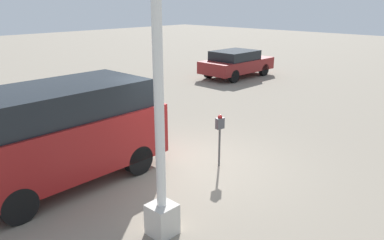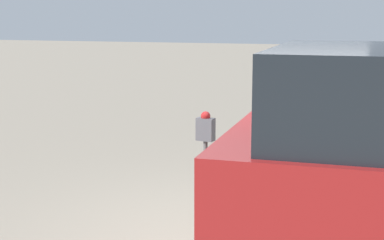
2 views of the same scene
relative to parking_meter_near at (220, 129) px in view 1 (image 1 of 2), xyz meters
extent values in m
plane|color=gray|center=(0.48, -0.44, -0.95)|extent=(80.00, 80.00, 0.00)
cylinder|color=#4C4C4C|center=(0.00, 0.00, -0.47)|extent=(0.05, 0.05, 0.95)
cube|color=#47474C|center=(0.00, 0.00, 0.13)|extent=(0.22, 0.14, 0.26)
sphere|color=maroon|center=(0.00, 0.00, 0.28)|extent=(0.11, 0.11, 0.11)
cube|color=beige|center=(2.79, 1.07, -0.67)|extent=(0.44, 0.44, 0.55)
cylinder|color=silver|center=(2.79, 1.07, 1.95)|extent=(0.16, 0.16, 4.70)
cube|color=maroon|center=(2.98, -1.95, -0.02)|extent=(4.43, 2.08, 1.17)
cube|color=black|center=(2.87, -1.95, 0.88)|extent=(3.55, 1.91, 0.63)
cylinder|color=black|center=(4.34, -1.04, -0.61)|extent=(0.69, 0.25, 0.69)
cylinder|color=black|center=(1.60, -1.08, -0.61)|extent=(0.69, 0.25, 0.69)
cylinder|color=black|center=(1.62, -2.86, -0.61)|extent=(0.69, 0.25, 0.69)
cube|color=maroon|center=(-9.17, -6.45, -0.33)|extent=(4.11, 1.92, 0.60)
cube|color=black|center=(-8.96, -6.45, 0.20)|extent=(2.27, 1.74, 0.46)
cube|color=orange|center=(-11.17, -7.01, -0.48)|extent=(0.08, 0.12, 0.20)
cylinder|color=black|center=(-10.45, -7.24, -0.63)|extent=(0.64, 0.23, 0.63)
cylinder|color=black|center=(-10.42, -5.61, -0.63)|extent=(0.64, 0.23, 0.63)
cylinder|color=black|center=(-7.92, -7.28, -0.63)|extent=(0.64, 0.23, 0.63)
cylinder|color=black|center=(-7.89, -5.65, -0.63)|extent=(0.64, 0.23, 0.63)
camera|label=1|loc=(6.43, 5.26, 2.86)|focal=35.00mm
camera|label=2|loc=(1.80, -6.28, 1.43)|focal=55.00mm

